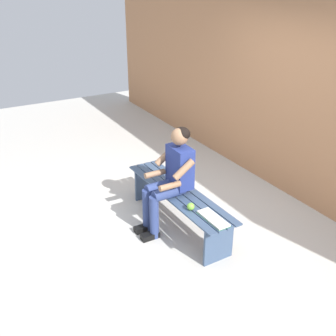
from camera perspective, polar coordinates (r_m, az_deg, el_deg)
ground_plane at (r=5.67m, az=-13.52°, el=-5.13°), size 10.00×7.00×0.04m
brick_wall at (r=5.91m, az=15.22°, el=12.88°), size 9.50×0.24×3.18m
bench_near at (r=4.88m, az=1.53°, el=-4.51°), size 1.86×0.45×0.48m
person_seated at (r=4.68m, az=0.41°, el=-1.10°), size 0.50×0.69×1.28m
apple at (r=4.44m, az=3.25°, el=-5.50°), size 0.09×0.09×0.09m
book_open at (r=4.32m, az=6.45°, el=-7.19°), size 0.41×0.16×0.02m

